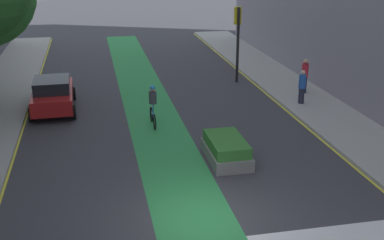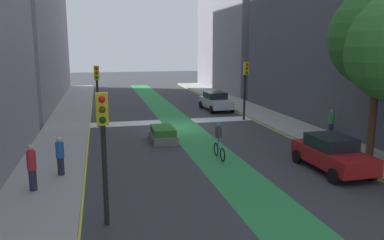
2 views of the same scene
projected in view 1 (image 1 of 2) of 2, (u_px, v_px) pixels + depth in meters
name	position (u px, v px, depth m)	size (l,w,h in m)	color
ground_plane	(205.00, 219.00, 14.40)	(120.00, 120.00, 0.00)	#38383D
bike_lane_paint	(194.00, 220.00, 14.34)	(2.40, 60.00, 0.01)	#2D8C47
traffic_signal_far_right	(238.00, 30.00, 27.58)	(0.35, 0.52, 4.18)	black
car_red_left_far	(53.00, 94.00, 23.39)	(2.08, 4.23, 1.57)	#A51919
cyclist_in_lane	(153.00, 105.00, 21.30)	(0.32, 1.73, 1.86)	black
pedestrian_sidewalk_right_a	(305.00, 76.00, 25.60)	(0.34, 0.34, 1.77)	#262638
pedestrian_sidewalk_right_b	(302.00, 87.00, 23.93)	(0.34, 0.34, 1.64)	#262638
median_planter	(226.00, 150.00, 18.13)	(1.37, 2.49, 0.85)	slate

